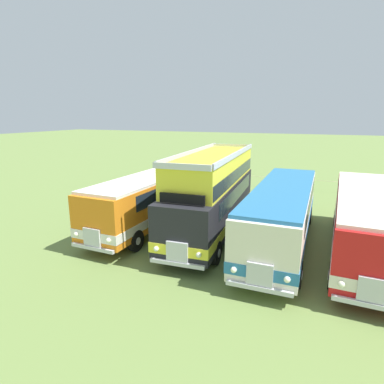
# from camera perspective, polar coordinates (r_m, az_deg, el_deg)

# --- Properties ---
(ground_plane) EXTENTS (200.00, 200.00, 0.00)m
(ground_plane) POSITION_cam_1_polar(r_m,az_deg,el_deg) (17.15, 15.32, -8.72)
(ground_plane) COLOR olive
(bus_first_in_row) EXTENTS (2.89, 10.07, 2.99)m
(bus_first_in_row) POSITION_cam_1_polar(r_m,az_deg,el_deg) (18.61, -7.27, -0.90)
(bus_first_in_row) COLOR orange
(bus_first_in_row) RESTS_ON ground
(bus_second_in_row) EXTENTS (3.10, 10.42, 4.52)m
(bus_second_in_row) POSITION_cam_1_polar(r_m,az_deg,el_deg) (17.23, 3.70, 0.09)
(bus_second_in_row) COLOR black
(bus_second_in_row) RESTS_ON ground
(bus_third_in_row) EXTENTS (2.63, 11.42, 2.99)m
(bus_third_in_row) POSITION_cam_1_polar(r_m,az_deg,el_deg) (16.49, 15.66, -3.17)
(bus_third_in_row) COLOR silver
(bus_third_in_row) RESTS_ON ground
(bus_fourth_in_row) EXTENTS (3.00, 11.24, 2.99)m
(bus_fourth_in_row) POSITION_cam_1_polar(r_m,az_deg,el_deg) (16.71, 28.29, -4.11)
(bus_fourth_in_row) COLOR red
(bus_fourth_in_row) RESTS_ON ground
(rope_fence_line) EXTENTS (20.70, 0.08, 1.05)m
(rope_fence_line) POSITION_cam_1_polar(r_m,az_deg,el_deg) (29.39, 18.59, 1.65)
(rope_fence_line) COLOR #8C704C
(rope_fence_line) RESTS_ON ground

